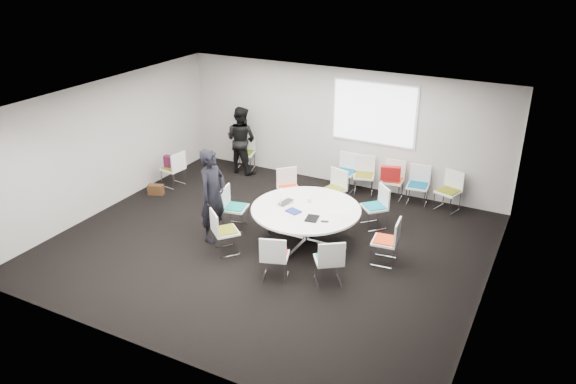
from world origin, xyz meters
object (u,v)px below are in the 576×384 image
at_px(chair_back_d, 417,193).
at_px(chair_back_e, 448,199).
at_px(chair_back_b, 364,182).
at_px(chair_person_back, 245,159).
at_px(chair_spare_left, 174,175).
at_px(cup, 309,200).
at_px(chair_ring_g, 275,265).
at_px(chair_back_c, 392,187).
at_px(conference_table, 306,218).
at_px(laptop, 288,203).
at_px(chair_back_a, 345,179).
at_px(chair_ring_a, 385,249).
at_px(maroon_bag, 172,162).
at_px(chair_ring_e, 235,215).
at_px(chair_ring_b, 374,214).
at_px(brown_bag, 156,190).
at_px(person_back, 241,140).
at_px(chair_ring_h, 329,269).
at_px(chair_ring_f, 225,239).
at_px(chair_ring_d, 289,196).
at_px(chair_ring_c, 333,197).
at_px(person_main, 213,195).

height_order(chair_back_d, chair_back_e, same).
relative_size(chair_back_b, chair_person_back, 1.00).
height_order(chair_spare_left, cup, chair_spare_left).
height_order(chair_ring_g, chair_back_c, same).
bearing_deg(cup, conference_table, -76.62).
height_order(laptop, cup, cup).
bearing_deg(chair_back_a, chair_ring_a, 125.01).
bearing_deg(maroon_bag, conference_table, -14.47).
distance_m(chair_ring_a, chair_back_c, 2.88).
bearing_deg(laptop, chair_person_back, 52.82).
bearing_deg(chair_ring_e, cup, 91.67).
distance_m(chair_spare_left, maroon_bag, 0.34).
xyz_separation_m(chair_back_a, laptop, (-0.13, -2.70, 0.47)).
distance_m(chair_ring_b, chair_back_a, 1.94).
bearing_deg(chair_back_d, chair_ring_a, 87.57).
distance_m(conference_table, chair_ring_a, 1.64).
xyz_separation_m(chair_ring_a, chair_back_d, (-0.17, 2.74, 0.00)).
relative_size(chair_ring_b, chair_ring_e, 1.00).
height_order(chair_ring_a, brown_bag, chair_ring_a).
xyz_separation_m(chair_back_c, person_back, (-3.92, -0.17, 0.58)).
height_order(chair_ring_h, chair_spare_left, same).
distance_m(chair_back_b, laptop, 2.80).
distance_m(conference_table, chair_ring_e, 1.57).
xyz_separation_m(chair_back_b, maroon_bag, (-4.21, -1.68, 0.34)).
bearing_deg(chair_ring_f, chair_ring_e, 151.48).
height_order(chair_ring_d, maroon_bag, chair_ring_d).
bearing_deg(chair_ring_g, chair_back_e, 44.74).
xyz_separation_m(chair_ring_c, chair_ring_g, (0.21, -3.06, 0.00)).
bearing_deg(chair_ring_c, chair_person_back, -5.37).
bearing_deg(chair_ring_e, person_main, -23.59).
bearing_deg(chair_back_d, cup, 52.33).
distance_m(chair_ring_e, person_back, 3.14).
relative_size(chair_ring_g, chair_back_b, 1.00).
bearing_deg(chair_back_e, person_back, 19.39).
bearing_deg(chair_ring_a, chair_spare_left, 73.24).
bearing_deg(maroon_bag, chair_ring_d, 3.61).
bearing_deg(chair_ring_e, chair_back_b, 136.23).
relative_size(chair_ring_a, brown_bag, 2.44).
distance_m(chair_ring_d, chair_spare_left, 3.02).
xyz_separation_m(chair_ring_d, chair_ring_g, (1.09, -2.66, 0.00)).
bearing_deg(chair_ring_e, brown_bag, -114.51).
xyz_separation_m(chair_ring_a, chair_person_back, (-4.68, 2.78, 0.00)).
xyz_separation_m(chair_ring_c, brown_bag, (-3.97, -1.19, -0.16)).
distance_m(chair_ring_d, chair_back_d, 2.86).
bearing_deg(chair_ring_b, chair_back_b, -16.99).
bearing_deg(chair_back_a, brown_bag, 31.33).
distance_m(chair_ring_d, cup, 1.44).
distance_m(chair_ring_d, chair_ring_e, 1.45).
xyz_separation_m(chair_ring_f, chair_ring_h, (2.15, -0.06, 0.00)).
distance_m(chair_ring_a, person_back, 5.39).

